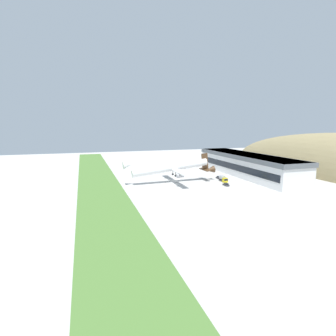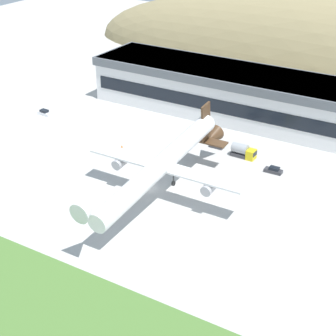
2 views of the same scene
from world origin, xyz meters
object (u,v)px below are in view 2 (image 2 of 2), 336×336
object	(u,v)px
service_car_2	(45,113)
traffic_cone_0	(122,146)
cargo_airplane	(162,165)
service_car_1	(217,145)
service_car_0	(274,170)
fuel_truck	(243,151)
terminal_building	(239,91)

from	to	relation	value
service_car_2	traffic_cone_0	xyz separation A→B (m)	(31.55, -6.15, -0.38)
cargo_airplane	service_car_1	xyz separation A→B (m)	(-1.77, 29.30, -7.66)
cargo_airplane	service_car_1	size ratio (longest dim) A/B	14.10
service_car_0	fuel_truck	world-z (taller)	fuel_truck
service_car_0	service_car_1	world-z (taller)	service_car_1
terminal_building	fuel_truck	size ratio (longest dim) A/B	14.07
fuel_truck	service_car_2	bearing A→B (deg)	-175.53
service_car_1	traffic_cone_0	xyz separation A→B (m)	(-20.74, -12.34, -0.34)
service_car_0	service_car_2	distance (m)	69.68
terminal_building	cargo_airplane	size ratio (longest dim) A/B	1.67
service_car_0	service_car_1	distance (m)	18.17
terminal_building	fuel_truck	bearing A→B (deg)	-61.99
fuel_truck	traffic_cone_0	bearing A→B (deg)	-159.23
fuel_truck	traffic_cone_0	size ratio (longest dim) A/B	10.64
cargo_airplane	service_car_0	distance (m)	29.66
fuel_truck	terminal_building	bearing A→B (deg)	118.01
terminal_building	service_car_1	world-z (taller)	terminal_building
traffic_cone_0	service_car_1	bearing A→B (deg)	30.76
service_car_1	fuel_truck	size ratio (longest dim) A/B	0.60
service_car_0	service_car_2	bearing A→B (deg)	-179.25
terminal_building	cargo_airplane	bearing A→B (deg)	-83.03
fuel_truck	traffic_cone_0	xyz separation A→B (m)	(-28.61, -10.85, -1.27)
service_car_2	fuel_truck	world-z (taller)	fuel_truck
traffic_cone_0	terminal_building	bearing A→B (deg)	64.44
service_car_0	fuel_truck	distance (m)	10.29
cargo_airplane	traffic_cone_0	bearing A→B (deg)	143.01
service_car_2	traffic_cone_0	size ratio (longest dim) A/B	7.16
service_car_1	fuel_truck	bearing A→B (deg)	-10.71
service_car_0	cargo_airplane	bearing A→B (deg)	-123.03
service_car_1	fuel_truck	world-z (taller)	fuel_truck
service_car_2	traffic_cone_0	distance (m)	32.14
terminal_building	traffic_cone_0	xyz separation A→B (m)	(-16.28, -34.04, -7.27)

